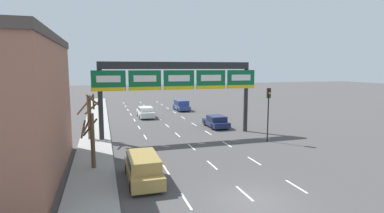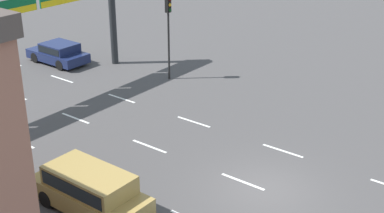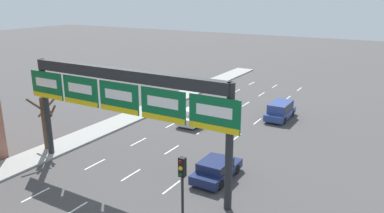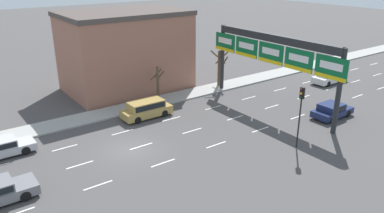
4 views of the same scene
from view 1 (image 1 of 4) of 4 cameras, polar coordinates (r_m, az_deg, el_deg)
The scene contains 10 objects.
ground_plane at distance 16.39m, azimuth 11.61°, elevation -17.27°, with size 220.00×220.00×0.00m, color #474444.
lane_dashes at distance 28.33m, azimuth -1.53°, elevation -6.47°, with size 6.72×67.00×0.01m.
sign_gantry at distance 29.47m, azimuth -2.61°, elevation 5.63°, with size 16.29×0.70×7.36m.
suv_gold at distance 18.50m, azimuth -9.29°, elevation -11.25°, with size 1.90×4.77×1.63m.
suv_blue at distance 47.92m, azimuth -2.04°, elevation 0.36°, with size 1.89×4.55×1.66m.
car_navy at distance 34.42m, azimuth 4.62°, elevation -2.78°, with size 1.96×4.16×1.36m.
car_white at distance 41.60m, azimuth -8.85°, elevation -1.00°, with size 1.95×4.78×1.46m.
traffic_light_near_gantry at distance 28.20m, azimuth 14.37°, elevation 0.50°, with size 0.30×0.35×4.96m.
tree_bare_closest at distance 29.46m, azimuth -18.86°, elevation -1.28°, with size 2.47×2.49×4.33m.
tree_bare_second at distance 21.03m, azimuth -18.58°, elevation -5.76°, with size 1.11×1.22×3.67m.
Camera 1 is at (-7.23, -13.04, 6.80)m, focal length 28.00 mm.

